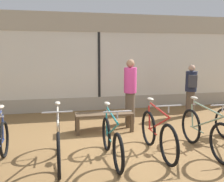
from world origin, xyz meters
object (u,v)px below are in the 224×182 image
(bicycle_right, at_px, (205,132))
(display_bench, at_px, (104,116))
(bicycle_center_left, at_px, (111,140))
(bicycle_center_right, at_px, (157,134))
(customer_by_window, at_px, (191,89))
(bicycle_left, at_px, (59,141))
(customer_near_rack, at_px, (130,90))

(bicycle_right, distance_m, display_bench, 2.38)
(bicycle_center_left, height_order, bicycle_center_right, bicycle_center_right)
(bicycle_center_left, bearing_deg, customer_by_window, 40.77)
(bicycle_left, height_order, bicycle_right, bicycle_right)
(bicycle_center_right, height_order, customer_near_rack, customer_near_rack)
(bicycle_center_left, bearing_deg, bicycle_right, -0.50)
(bicycle_center_left, relative_size, bicycle_right, 0.92)
(bicycle_right, relative_size, customer_near_rack, 1.03)
(bicycle_center_right, bearing_deg, bicycle_center_left, -174.78)
(customer_near_rack, distance_m, customer_by_window, 2.08)
(bicycle_right, height_order, customer_by_window, customer_by_window)
(bicycle_left, bearing_deg, bicycle_center_left, -4.50)
(bicycle_left, xyz_separation_m, bicycle_center_left, (0.93, -0.07, -0.03))
(bicycle_right, bearing_deg, customer_near_rack, 110.68)
(bicycle_right, bearing_deg, bicycle_center_right, 173.93)
(bicycle_center_left, bearing_deg, bicycle_left, 175.50)
(bicycle_left, distance_m, bicycle_center_right, 1.84)
(bicycle_center_left, relative_size, display_bench, 1.19)
(bicycle_left, bearing_deg, bicycle_center_right, 0.32)
(bicycle_center_right, relative_size, bicycle_right, 0.96)
(bicycle_center_right, relative_size, customer_near_rack, 0.98)
(bicycle_left, xyz_separation_m, bicycle_center_right, (1.84, 0.01, 0.00))
(display_bench, distance_m, customer_near_rack, 1.14)
(bicycle_center_right, bearing_deg, customer_near_rack, 87.62)
(customer_by_window, bearing_deg, bicycle_center_left, -139.23)
(bicycle_center_left, xyz_separation_m, customer_near_rack, (1.00, 2.23, 0.56))
(bicycle_center_right, distance_m, customer_by_window, 3.34)
(customer_by_window, bearing_deg, bicycle_center_right, -129.97)
(bicycle_left, height_order, customer_near_rack, customer_near_rack)
(bicycle_right, bearing_deg, bicycle_left, 178.16)
(display_bench, bearing_deg, bicycle_right, -45.23)
(bicycle_center_left, relative_size, customer_by_window, 1.06)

